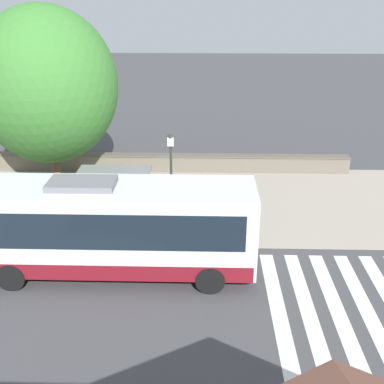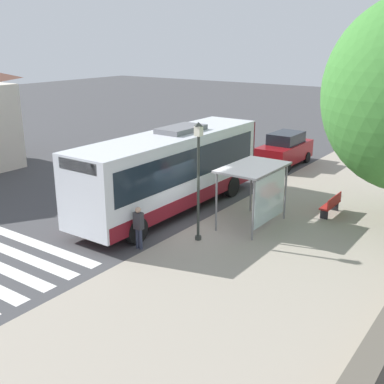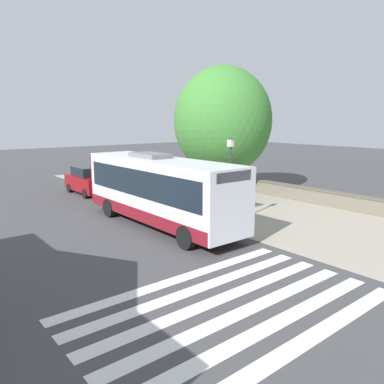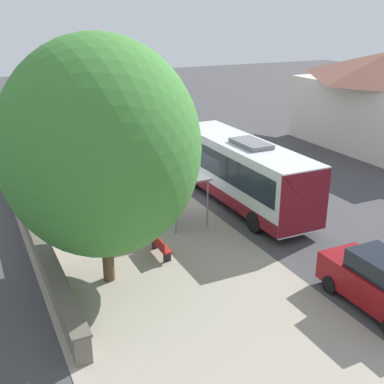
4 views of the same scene
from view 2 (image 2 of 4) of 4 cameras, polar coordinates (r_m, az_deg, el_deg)
ground_plane at (r=19.13m, az=-0.50°, el=-4.33°), size 120.00×120.00×0.00m
sidewalk_plaza at (r=17.10m, az=11.92°, el=-7.48°), size 9.00×44.00×0.02m
bus at (r=20.63m, az=-2.50°, el=2.74°), size 2.63×10.27×3.58m
bus_shelter at (r=18.91m, az=7.67°, el=1.85°), size 1.90×3.07×2.45m
pedestrian at (r=17.11m, az=-6.36°, el=-3.86°), size 0.34×0.22×1.58m
bench at (r=21.21m, az=16.18°, el=-1.44°), size 0.40×1.59×0.88m
street_lamp_near at (r=17.20m, az=0.76°, el=2.35°), size 0.28×0.28×4.43m
parked_car_behind_bus at (r=28.98m, az=10.95°, el=4.96°), size 1.90×4.36×1.94m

